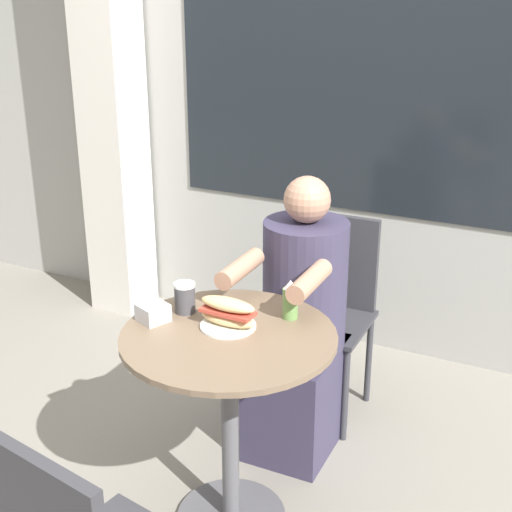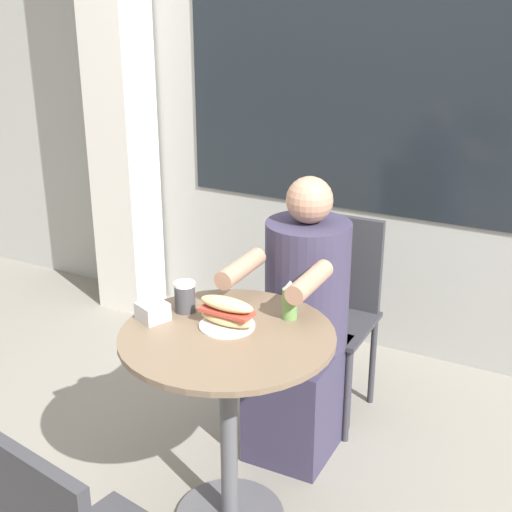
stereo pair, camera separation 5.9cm
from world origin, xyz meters
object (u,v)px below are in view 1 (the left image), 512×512
Objects in this scene: seated_diner at (300,336)px; sandwich_on_plate at (228,314)px; cafe_table at (229,387)px; drink_cup at (185,298)px; condiment_bottle at (290,300)px; diner_chair at (331,297)px.

seated_diner is 0.58m from sandwich_on_plate.
seated_diner is (0.03, 0.53, -0.05)m from cafe_table.
sandwich_on_plate is at bearing 120.38° from cafe_table.
seated_diner is at bearing 83.66° from sandwich_on_plate.
drink_cup is at bearing 61.18° from seated_diner.
sandwich_on_plate is 1.88× the size of drink_cup.
condiment_bottle reaches higher than sandwich_on_plate.
condiment_bottle reaches higher than cafe_table.
cafe_table is 0.66× the size of seated_diner.
seated_diner is 8.24× the size of condiment_bottle.
seated_diner is at bearing 86.80° from cafe_table.
sandwich_on_plate reaches higher than cafe_table.
condiment_bottle is (0.16, 0.15, 0.02)m from sandwich_on_plate.
cafe_table is at bearing 87.19° from diner_chair.
cafe_table is 0.86× the size of diner_chair.
seated_diner is at bearing 89.36° from diner_chair.
cafe_table is 0.35m from condiment_bottle.
seated_diner is 10.67× the size of drink_cup.
sandwich_on_plate is (-0.05, -0.49, 0.30)m from seated_diner.
seated_diner reaches higher than drink_cup.
condiment_bottle is (0.10, -0.34, 0.32)m from seated_diner.
cafe_table is at bearing -123.79° from condiment_bottle.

